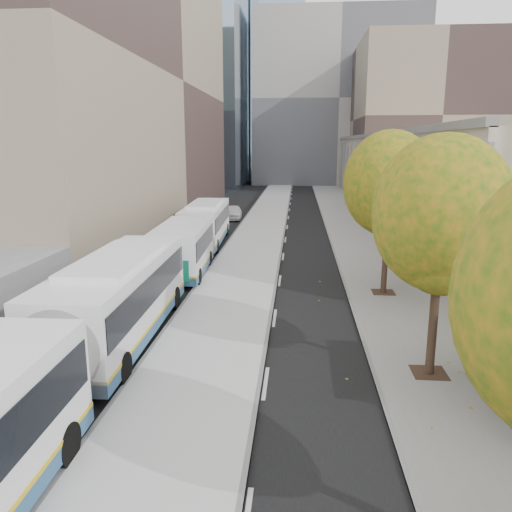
# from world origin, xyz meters

# --- Properties ---
(bus_platform) EXTENTS (4.25, 150.00, 0.15)m
(bus_platform) POSITION_xyz_m (-3.88, 35.00, 0.07)
(bus_platform) COLOR silver
(bus_platform) RESTS_ON ground
(sidewalk) EXTENTS (4.75, 150.00, 0.08)m
(sidewalk) POSITION_xyz_m (4.12, 35.00, 0.04)
(sidewalk) COLOR gray
(sidewalk) RESTS_ON ground
(building_tan) EXTENTS (18.00, 92.00, 8.00)m
(building_tan) POSITION_xyz_m (15.50, 64.00, 4.00)
(building_tan) COLOR gray
(building_tan) RESTS_ON ground
(building_midrise) EXTENTS (24.00, 46.00, 25.00)m
(building_midrise) POSITION_xyz_m (-22.50, 41.00, 12.50)
(building_midrise) COLOR gray
(building_midrise) RESTS_ON ground
(building_far_block) EXTENTS (30.00, 18.00, 30.00)m
(building_far_block) POSITION_xyz_m (6.00, 96.00, 15.00)
(building_far_block) COLOR #A09992
(building_far_block) RESTS_ON ground
(tree_c) EXTENTS (4.20, 4.20, 7.28)m
(tree_c) POSITION_xyz_m (3.60, 13.00, 5.25)
(tree_c) COLOR #301F17
(tree_c) RESTS_ON sidewalk
(tree_d) EXTENTS (4.40, 4.40, 7.60)m
(tree_d) POSITION_xyz_m (3.60, 22.00, 5.47)
(tree_d) COLOR #301F17
(tree_d) RESTS_ON sidewalk
(bus_near) EXTENTS (3.10, 18.67, 3.10)m
(bus_near) POSITION_xyz_m (-7.30, 10.95, 1.70)
(bus_near) COLOR white
(bus_near) RESTS_ON ground
(bus_far) EXTENTS (3.30, 17.62, 2.92)m
(bus_far) POSITION_xyz_m (-7.37, 30.03, 1.60)
(bus_far) COLOR white
(bus_far) RESTS_ON ground
(distant_car) EXTENTS (1.94, 4.18, 1.39)m
(distant_car) POSITION_xyz_m (-7.09, 46.29, 0.69)
(distant_car) COLOR silver
(distant_car) RESTS_ON ground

